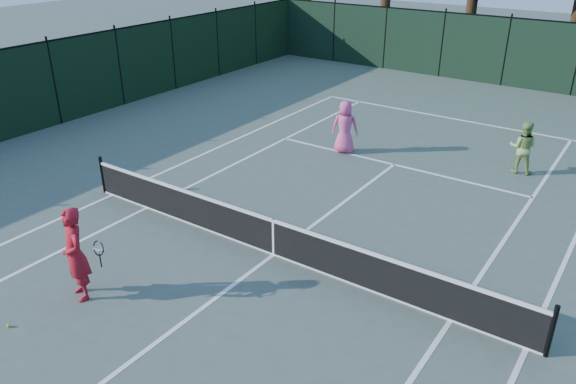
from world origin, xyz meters
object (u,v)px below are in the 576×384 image
Objects in this scene: player_green at (523,147)px; loose_ball_midcourt at (9,326)px; coach at (75,254)px; player_pink at (345,127)px.

loose_ball_midcourt is at bearing 56.07° from player_green.
coach is 28.65× the size of loose_ball_midcourt.
player_green is (5.57, 11.42, -0.18)m from coach.
loose_ball_midcourt is (-5.89, -12.82, -0.76)m from player_green.
loose_ball_midcourt is at bearing -81.36° from coach.
player_green reaches higher than loose_ball_midcourt.
player_pink is at bearing 86.18° from loose_ball_midcourt.
player_green is 14.13m from loose_ball_midcourt.
player_pink is 25.32× the size of loose_ball_midcourt.
player_green is (5.14, 1.54, -0.07)m from player_pink.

